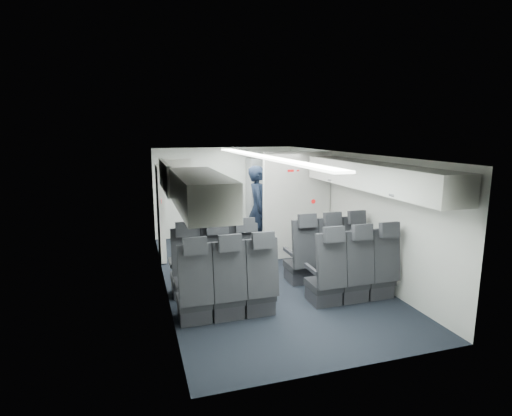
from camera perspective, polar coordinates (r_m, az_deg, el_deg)
cabin_shell at (r=6.93m, az=0.97°, el=-0.81°), size 3.41×6.01×2.16m
seat_row_front at (r=6.63m, az=2.39°, el=-7.82°), size 3.33×0.56×1.24m
seat_row_mid at (r=5.84m, az=5.38°, el=-10.51°), size 3.33×0.56×1.24m
overhead_bin_left_rear at (r=4.56m, az=-8.00°, el=2.30°), size 0.53×1.80×0.40m
overhead_bin_left_front_open at (r=6.29m, az=-10.91°, el=3.44°), size 0.64×1.70×0.72m
overhead_bin_right_rear at (r=5.71m, az=21.02°, el=3.41°), size 0.53×1.80×0.40m
overhead_bin_right_front at (r=7.15m, az=12.39°, el=5.27°), size 0.53×1.70×0.40m
bulkhead_partition at (r=8.01m, az=5.87°, el=0.39°), size 1.40×0.15×2.13m
galley_unit at (r=9.80m, az=1.33°, el=1.63°), size 0.85×0.52×1.90m
boarding_door at (r=8.17m, az=-13.48°, el=-0.52°), size 0.12×1.27×1.86m
flight_attendant at (r=8.40m, az=0.32°, el=-0.17°), size 0.59×0.76×1.83m
carry_on_bag at (r=6.28m, az=-10.79°, el=3.87°), size 0.48×0.40×0.24m
papers at (r=8.38m, az=1.66°, el=0.71°), size 0.20×0.05×0.14m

